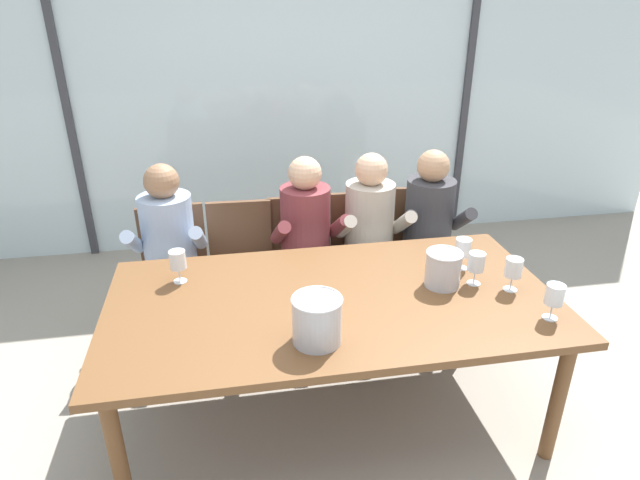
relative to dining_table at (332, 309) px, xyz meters
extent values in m
plane|color=#9E9384|center=(0.00, 1.00, -0.67)|extent=(14.00, 14.00, 0.00)
cube|color=silver|center=(0.00, 2.33, 0.63)|extent=(7.39, 0.03, 2.60)
cube|color=#38383D|center=(-1.66, 2.31, 0.63)|extent=(0.06, 0.06, 2.60)
cube|color=#38383D|center=(1.66, 2.31, 0.63)|extent=(0.06, 0.06, 2.60)
cube|color=#477A38|center=(0.00, 6.19, 0.04)|extent=(13.39, 2.40, 1.43)
cube|color=brown|center=(0.00, 0.00, 0.04)|extent=(2.19, 1.14, 0.04)
cylinder|color=brown|center=(-0.99, -0.47, -0.32)|extent=(0.07, 0.07, 0.70)
cylinder|color=brown|center=(0.99, -0.47, -0.32)|extent=(0.07, 0.07, 0.70)
cylinder|color=brown|center=(-0.99, 0.47, -0.32)|extent=(0.07, 0.07, 0.70)
cylinder|color=brown|center=(0.99, 0.47, -0.32)|extent=(0.07, 0.07, 0.70)
cube|color=brown|center=(-0.83, 0.87, -0.24)|extent=(0.48, 0.48, 0.03)
cube|color=brown|center=(-0.85, 1.07, -0.02)|extent=(0.42, 0.07, 0.42)
cylinder|color=brown|center=(-1.00, 0.67, -0.46)|extent=(0.04, 0.04, 0.42)
cylinder|color=brown|center=(-0.62, 0.70, -0.46)|extent=(0.04, 0.04, 0.42)
cylinder|color=brown|center=(-1.03, 1.05, -0.46)|extent=(0.04, 0.04, 0.42)
cylinder|color=brown|center=(-0.66, 1.08, -0.46)|extent=(0.04, 0.04, 0.42)
cube|color=brown|center=(-0.42, 0.87, -0.24)|extent=(0.46, 0.46, 0.03)
cube|color=brown|center=(-0.41, 1.07, -0.02)|extent=(0.42, 0.05, 0.42)
cylinder|color=brown|center=(-0.62, 0.69, -0.46)|extent=(0.04, 0.04, 0.42)
cylinder|color=brown|center=(-0.24, 0.67, -0.46)|extent=(0.04, 0.04, 0.42)
cylinder|color=brown|center=(-0.60, 1.07, -0.46)|extent=(0.04, 0.04, 0.42)
cylinder|color=brown|center=(-0.22, 1.05, -0.46)|extent=(0.04, 0.04, 0.42)
cube|color=brown|center=(-0.02, 0.89, -0.24)|extent=(0.45, 0.45, 0.03)
cube|color=brown|center=(-0.01, 1.09, -0.02)|extent=(0.42, 0.04, 0.42)
cylinder|color=brown|center=(-0.21, 0.70, -0.46)|extent=(0.04, 0.04, 0.42)
cylinder|color=brown|center=(0.17, 0.69, -0.46)|extent=(0.04, 0.04, 0.42)
cylinder|color=brown|center=(-0.20, 1.08, -0.46)|extent=(0.04, 0.04, 0.42)
cylinder|color=brown|center=(0.18, 1.07, -0.46)|extent=(0.04, 0.04, 0.42)
cube|color=brown|center=(0.41, 0.90, -0.24)|extent=(0.45, 0.45, 0.03)
cube|color=brown|center=(0.42, 1.10, -0.02)|extent=(0.42, 0.04, 0.42)
cylinder|color=brown|center=(0.22, 0.71, -0.46)|extent=(0.04, 0.04, 0.42)
cylinder|color=brown|center=(0.60, 0.71, -0.46)|extent=(0.04, 0.04, 0.42)
cylinder|color=brown|center=(0.23, 1.09, -0.46)|extent=(0.04, 0.04, 0.42)
cylinder|color=brown|center=(0.61, 1.09, -0.46)|extent=(0.04, 0.04, 0.42)
cube|color=brown|center=(0.86, 0.91, -0.24)|extent=(0.49, 0.49, 0.03)
cube|color=brown|center=(0.88, 1.11, -0.02)|extent=(0.42, 0.08, 0.42)
cylinder|color=brown|center=(0.65, 0.75, -0.46)|extent=(0.04, 0.04, 0.42)
cylinder|color=brown|center=(1.03, 0.70, -0.46)|extent=(0.04, 0.04, 0.42)
cylinder|color=brown|center=(0.69, 1.12, -0.46)|extent=(0.04, 0.04, 0.42)
cylinder|color=brown|center=(1.07, 1.08, -0.46)|extent=(0.04, 0.04, 0.42)
cylinder|color=#9EB2D1|center=(-0.85, 0.92, 0.05)|extent=(0.33, 0.33, 0.52)
sphere|color=#936B4C|center=(-0.85, 0.92, 0.40)|extent=(0.21, 0.21, 0.21)
cube|color=#47423D|center=(-0.95, 0.72, -0.21)|extent=(0.14, 0.40, 0.13)
cube|color=#47423D|center=(-0.77, 0.72, -0.21)|extent=(0.14, 0.40, 0.13)
cylinder|color=#47423D|center=(-0.95, 0.52, -0.45)|extent=(0.10, 0.10, 0.44)
cylinder|color=#47423D|center=(-0.77, 0.52, -0.45)|extent=(0.10, 0.10, 0.44)
cylinder|color=#9EB2D1|center=(-1.04, 0.81, 0.08)|extent=(0.09, 0.33, 0.26)
cylinder|color=#9EB2D1|center=(-0.66, 0.80, 0.08)|extent=(0.09, 0.33, 0.26)
cylinder|color=brown|center=(0.01, 0.92, 0.05)|extent=(0.35, 0.35, 0.52)
sphere|color=#DBAD89|center=(0.01, 0.92, 0.40)|extent=(0.21, 0.21, 0.21)
cube|color=#47423D|center=(-0.06, 0.71, -0.21)|extent=(0.17, 0.41, 0.13)
cube|color=#47423D|center=(0.12, 0.73, -0.21)|extent=(0.17, 0.41, 0.13)
cylinder|color=#47423D|center=(-0.04, 0.52, -0.45)|extent=(0.10, 0.10, 0.44)
cylinder|color=#47423D|center=(0.13, 0.53, -0.45)|extent=(0.10, 0.10, 0.44)
cylinder|color=brown|center=(-0.17, 0.78, 0.08)|extent=(0.11, 0.33, 0.26)
cylinder|color=brown|center=(0.21, 0.82, 0.08)|extent=(0.11, 0.33, 0.26)
cylinder|color=#B7AD9E|center=(0.43, 0.92, 0.05)|extent=(0.32, 0.32, 0.52)
sphere|color=#DBAD89|center=(0.43, 0.92, 0.40)|extent=(0.21, 0.21, 0.21)
cube|color=#47423D|center=(0.34, 0.72, -0.21)|extent=(0.13, 0.40, 0.13)
cube|color=#47423D|center=(0.52, 0.72, -0.21)|extent=(0.13, 0.40, 0.13)
cylinder|color=#47423D|center=(0.34, 0.52, -0.45)|extent=(0.10, 0.10, 0.44)
cylinder|color=#47423D|center=(0.52, 0.52, -0.45)|extent=(0.10, 0.10, 0.44)
cylinder|color=#B7AD9E|center=(0.24, 0.80, 0.08)|extent=(0.08, 0.32, 0.26)
cylinder|color=#B7AD9E|center=(0.62, 0.80, 0.08)|extent=(0.08, 0.32, 0.26)
cylinder|color=#38383D|center=(0.84, 0.92, 0.05)|extent=(0.35, 0.35, 0.52)
sphere|color=tan|center=(0.84, 0.92, 0.40)|extent=(0.21, 0.21, 0.21)
cube|color=#47423D|center=(0.73, 0.73, -0.21)|extent=(0.17, 0.41, 0.13)
cube|color=#47423D|center=(0.91, 0.71, -0.21)|extent=(0.17, 0.41, 0.13)
cylinder|color=#47423D|center=(0.72, 0.53, -0.45)|extent=(0.10, 0.10, 0.44)
cylinder|color=#47423D|center=(0.90, 0.52, -0.45)|extent=(0.10, 0.10, 0.44)
cylinder|color=#38383D|center=(0.64, 0.82, 0.08)|extent=(0.11, 0.33, 0.26)
cylinder|color=#38383D|center=(1.02, 0.79, 0.08)|extent=(0.11, 0.33, 0.26)
cylinder|color=#B7B7BC|center=(-0.14, -0.34, 0.17)|extent=(0.21, 0.21, 0.21)
torus|color=silver|center=(-0.14, -0.34, 0.27)|extent=(0.22, 0.22, 0.01)
cylinder|color=#B7B7BC|center=(0.57, 0.02, 0.15)|extent=(0.18, 0.18, 0.18)
torus|color=silver|center=(0.57, 0.02, 0.25)|extent=(0.19, 0.19, 0.01)
cylinder|color=silver|center=(0.74, 0.18, 0.07)|extent=(0.07, 0.07, 0.00)
cylinder|color=silver|center=(0.74, 0.18, 0.11)|extent=(0.01, 0.01, 0.07)
cylinder|color=silver|center=(0.74, 0.18, 0.19)|extent=(0.08, 0.08, 0.09)
cylinder|color=silver|center=(0.74, 0.01, 0.07)|extent=(0.07, 0.07, 0.00)
cylinder|color=silver|center=(0.74, 0.01, 0.11)|extent=(0.01, 0.01, 0.07)
cylinder|color=silver|center=(0.74, 0.01, 0.19)|extent=(0.08, 0.08, 0.09)
cylinder|color=#560C1E|center=(0.74, 0.01, 0.16)|extent=(0.07, 0.07, 0.04)
cylinder|color=silver|center=(-0.74, 0.30, 0.07)|extent=(0.07, 0.07, 0.00)
cylinder|color=silver|center=(-0.74, 0.30, 0.11)|extent=(0.01, 0.01, 0.07)
cylinder|color=silver|center=(-0.74, 0.30, 0.19)|extent=(0.08, 0.08, 0.09)
cylinder|color=silver|center=(0.89, -0.08, 0.07)|extent=(0.07, 0.07, 0.00)
cylinder|color=silver|center=(0.89, -0.08, 0.11)|extent=(0.01, 0.01, 0.07)
cylinder|color=silver|center=(0.89, -0.08, 0.19)|extent=(0.08, 0.08, 0.09)
cylinder|color=#560C1E|center=(0.89, -0.08, 0.16)|extent=(0.07, 0.07, 0.04)
cylinder|color=silver|center=(0.95, -0.35, 0.07)|extent=(0.07, 0.07, 0.00)
cylinder|color=silver|center=(0.95, -0.35, 0.11)|extent=(0.01, 0.01, 0.07)
cylinder|color=silver|center=(0.95, -0.35, 0.19)|extent=(0.08, 0.08, 0.09)
cylinder|color=maroon|center=(0.95, -0.35, 0.16)|extent=(0.07, 0.07, 0.04)
camera|label=1|loc=(-0.46, -2.21, 1.44)|focal=30.09mm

